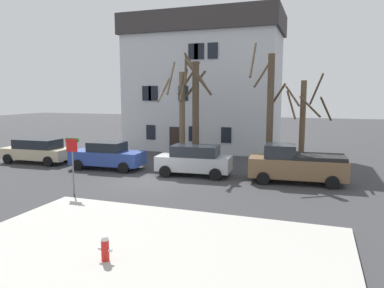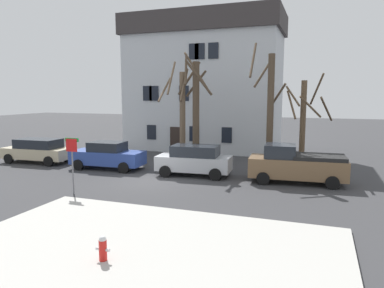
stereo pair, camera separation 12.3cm
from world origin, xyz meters
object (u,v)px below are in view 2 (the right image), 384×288
at_px(building_main, 204,82).
at_px(car_beige_wagon, 38,150).
at_px(bicycle_leaning, 111,157).
at_px(pickup_truck_brown, 296,165).
at_px(tree_bare_mid, 195,108).
at_px(fire_hydrant, 103,248).
at_px(tree_bare_far, 269,110).
at_px(car_silver_wagon, 194,160).
at_px(tree_bare_near, 182,113).
at_px(car_blue_sedan, 108,155).
at_px(street_sign_pole, 72,155).
at_px(tree_bare_end, 304,121).

xyz_separation_m(building_main, car_beige_wagon, (-8.75, -10.32, -4.87)).
relative_size(building_main, bicycle_leaning, 7.64).
bearing_deg(pickup_truck_brown, tree_bare_mid, 157.47).
bearing_deg(fire_hydrant, tree_bare_far, 79.11).
bearing_deg(car_silver_wagon, tree_bare_far, 29.22).
bearing_deg(fire_hydrant, car_silver_wagon, 96.55).
bearing_deg(car_beige_wagon, tree_bare_near, 18.70).
height_order(car_blue_sedan, car_silver_wagon, car_silver_wagon).
height_order(car_blue_sedan, fire_hydrant, car_blue_sedan).
height_order(fire_hydrant, street_sign_pole, street_sign_pole).
xyz_separation_m(tree_bare_end, pickup_truck_brown, (-0.16, -3.36, -2.09)).
bearing_deg(car_silver_wagon, bicycle_leaning, 164.36).
bearing_deg(fire_hydrant, tree_bare_near, 102.93).
distance_m(tree_bare_mid, car_silver_wagon, 4.26).
bearing_deg(car_beige_wagon, building_main, 49.70).
distance_m(car_beige_wagon, fire_hydrant, 17.34).
distance_m(tree_bare_end, pickup_truck_brown, 3.96).
bearing_deg(bicycle_leaning, fire_hydrant, -58.61).
bearing_deg(car_blue_sedan, street_sign_pole, -72.97).
xyz_separation_m(car_beige_wagon, car_silver_wagon, (11.55, -0.19, 0.05)).
relative_size(car_silver_wagon, fire_hydrant, 6.21).
bearing_deg(tree_bare_end, tree_bare_far, -145.30).
distance_m(tree_bare_mid, bicycle_leaning, 6.87).
relative_size(tree_bare_far, pickup_truck_brown, 1.53).
xyz_separation_m(tree_bare_mid, car_beige_wagon, (-10.57, -2.76, -2.96)).
bearing_deg(fire_hydrant, car_beige_wagon, 137.92).
bearing_deg(fire_hydrant, pickup_truck_brown, 69.25).
bearing_deg(tree_bare_mid, street_sign_pole, -109.59).
xyz_separation_m(building_main, tree_bare_far, (6.74, -8.31, -1.97)).
distance_m(tree_bare_near, car_beige_wagon, 10.33).
bearing_deg(fire_hydrant, tree_bare_end, 73.07).
xyz_separation_m(fire_hydrant, bicycle_leaning, (-8.14, 13.34, -0.12)).
distance_m(fire_hydrant, bicycle_leaning, 15.62).
bearing_deg(tree_bare_end, pickup_truck_brown, -92.71).
distance_m(tree_bare_far, bicycle_leaning, 11.29).
height_order(tree_bare_mid, car_beige_wagon, tree_bare_mid).
relative_size(tree_bare_far, street_sign_pole, 2.92).
height_order(building_main, tree_bare_end, building_main).
bearing_deg(fire_hydrant, street_sign_pole, 133.32).
xyz_separation_m(tree_bare_mid, tree_bare_end, (6.85, 0.59, -0.75)).
xyz_separation_m(tree_bare_mid, car_blue_sedan, (-4.82, -3.01, -2.96)).
height_order(building_main, street_sign_pole, building_main).
height_order(pickup_truck_brown, fire_hydrant, pickup_truck_brown).
xyz_separation_m(tree_bare_near, tree_bare_mid, (1.10, -0.44, 0.34)).
height_order(tree_bare_mid, bicycle_leaning, tree_bare_mid).
xyz_separation_m(tree_bare_end, fire_hydrant, (-4.55, -14.96, -2.59)).
xyz_separation_m(tree_bare_near, fire_hydrant, (3.40, -14.82, -3.00)).
relative_size(tree_bare_far, fire_hydrant, 11.06).
distance_m(tree_bare_near, tree_bare_mid, 1.24).
distance_m(building_main, street_sign_pole, 16.73).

